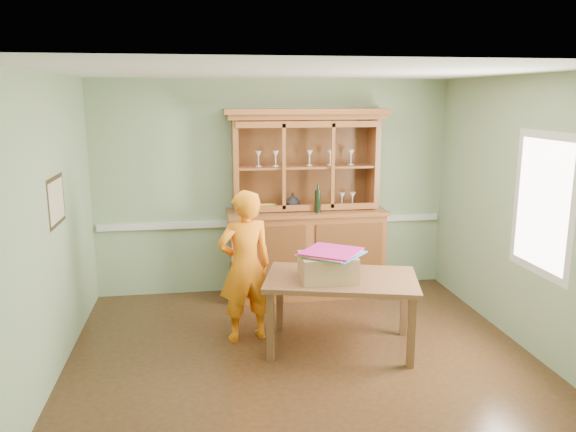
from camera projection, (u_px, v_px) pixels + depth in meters
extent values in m
plane|color=#4E2E19|center=(301.00, 355.00, 5.51)|extent=(4.50, 4.50, 0.00)
plane|color=white|center=(303.00, 72.00, 4.94)|extent=(4.50, 4.50, 0.00)
plane|color=#8AA57B|center=(274.00, 187.00, 7.16)|extent=(4.50, 0.00, 4.50)
plane|color=#8AA57B|center=(48.00, 230.00, 4.88)|extent=(0.00, 4.00, 4.00)
plane|color=#8AA57B|center=(525.00, 213.00, 5.57)|extent=(0.00, 4.00, 4.00)
plane|color=#8AA57B|center=(363.00, 295.00, 3.29)|extent=(4.50, 0.00, 4.50)
cube|color=silver|center=(274.00, 222.00, 7.23)|extent=(4.41, 0.05, 0.08)
cube|color=#322314|center=(57.00, 201.00, 5.13)|extent=(0.03, 0.60, 0.46)
cube|color=beige|center=(57.00, 201.00, 5.13)|extent=(0.01, 0.52, 0.38)
cube|color=silver|center=(542.00, 204.00, 5.24)|extent=(0.03, 0.96, 1.36)
cube|color=white|center=(542.00, 204.00, 5.24)|extent=(0.01, 0.80, 1.20)
cube|color=brown|center=(306.00, 254.00, 7.10)|extent=(1.91, 0.58, 1.06)
cube|color=brown|center=(306.00, 212.00, 6.98)|extent=(1.97, 0.65, 0.04)
cube|color=brown|center=(303.00, 163.00, 7.13)|extent=(1.80, 0.04, 1.11)
cube|color=brown|center=(235.00, 166.00, 6.82)|extent=(0.06, 0.40, 1.11)
cube|color=brown|center=(373.00, 163.00, 7.09)|extent=(0.06, 0.40, 1.11)
cube|color=brown|center=(306.00, 116.00, 6.83)|extent=(1.91, 0.47, 0.06)
cube|color=brown|center=(306.00, 111.00, 6.80)|extent=(1.99, 0.51, 0.06)
cube|color=brown|center=(305.00, 167.00, 6.96)|extent=(1.67, 0.35, 0.03)
imported|color=#B2B2B7|center=(293.00, 201.00, 7.03)|extent=(0.19, 0.19, 0.20)
imported|color=yellow|center=(267.00, 207.00, 6.99)|extent=(0.23, 0.23, 0.06)
cylinder|color=black|center=(318.00, 199.00, 6.78)|extent=(0.07, 0.07, 0.34)
cube|color=brown|center=(341.00, 280.00, 5.54)|extent=(1.66, 1.24, 0.05)
cube|color=brown|center=(270.00, 326.00, 5.34)|extent=(0.08, 0.08, 0.69)
cube|color=brown|center=(280.00, 299.00, 6.05)|extent=(0.08, 0.08, 0.69)
cube|color=brown|center=(411.00, 333.00, 5.20)|extent=(0.08, 0.08, 0.69)
cube|color=brown|center=(404.00, 304.00, 5.90)|extent=(0.08, 0.08, 0.69)
cube|color=#9B7D50|center=(328.00, 267.00, 5.44)|extent=(0.54, 0.43, 0.25)
cube|color=green|center=(331.00, 254.00, 5.42)|extent=(0.70, 0.70, 0.01)
cube|color=#2F87E1|center=(331.00, 253.00, 5.42)|extent=(0.70, 0.70, 0.01)
cube|color=pink|center=(331.00, 253.00, 5.42)|extent=(0.70, 0.70, 0.01)
cube|color=#D82191|center=(331.00, 252.00, 5.42)|extent=(0.70, 0.70, 0.01)
cube|color=#C31D78|center=(331.00, 251.00, 5.42)|extent=(0.70, 0.70, 0.01)
imported|color=orange|center=(245.00, 266.00, 5.73)|extent=(0.65, 0.51, 1.58)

